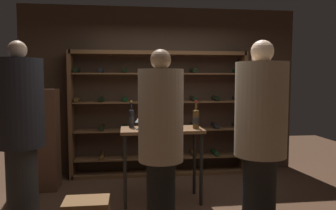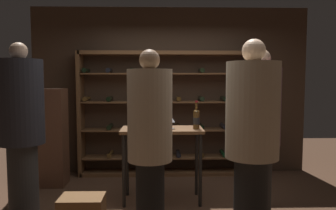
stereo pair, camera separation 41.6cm
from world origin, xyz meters
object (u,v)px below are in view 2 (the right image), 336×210
Objects in this scene: display_cabinet at (51,137)px; wine_bottle_black_capsule at (196,119)px; person_host_in_suit at (259,125)px; wine_bottle_gold_foil at (152,118)px; wine_glass_stemmed_right at (139,120)px; wine_glass_stemmed_left at (172,120)px; person_guest_blue_shirt at (252,133)px; wine_bottle_red_label at (133,117)px; tasting_table at (162,139)px; person_bystander_red_print at (150,137)px; person_guest_plum_blouse at (21,123)px; wine_rack at (167,114)px.

wine_bottle_black_capsule is (2.11, -0.73, 0.36)m from display_cabinet.
person_host_in_suit is 1.33× the size of display_cabinet.
display_cabinet is 1.71m from wine_bottle_gold_foil.
wine_bottle_black_capsule is (-0.69, 0.41, 0.02)m from person_host_in_suit.
wine_bottle_gold_foil reaches higher than wine_glass_stemmed_right.
wine_bottle_gold_foil reaches higher than wine_glass_stemmed_left.
wine_bottle_red_label is at bearing 170.75° from person_guest_blue_shirt.
tasting_table is 0.28m from wine_glass_stemmed_left.
wine_bottle_red_label is 0.98× the size of wine_bottle_black_capsule.
wine_glass_stemmed_right is (-0.18, 1.09, 0.03)m from person_bystander_red_print.
wine_rack is at bearing -166.77° from person_guest_plum_blouse.
wine_rack is 1.18m from wine_bottle_gold_foil.
display_cabinet is (-1.54, 1.76, -0.31)m from person_bystander_red_print.
display_cabinet is (-0.08, 1.20, -0.38)m from person_guest_plum_blouse.
wine_bottle_black_capsule reaches higher than wine_glass_stemmed_left.
wine_glass_stemmed_left is 0.43m from wine_glass_stemmed_right.
wine_bottle_red_label is (-1.24, 1.28, 0.00)m from person_guest_blue_shirt.
person_guest_blue_shirt is (0.85, -1.13, 0.26)m from tasting_table.
tasting_table is at bearing -1.98° from wine_glass_stemmed_right.
display_cabinet is at bearing -118.60° from person_guest_plum_blouse.
wine_glass_stemmed_left is at bearing -19.02° from wine_bottle_red_label.
wine_rack is 2.40m from person_guest_plum_blouse.
tasting_table is at bearing -94.66° from wine_rack.
tasting_table is at bearing 173.85° from wine_bottle_black_capsule.
person_guest_plum_blouse is at bearing -150.72° from wine_bottle_red_label.
tasting_table is at bearing 163.62° from person_guest_blue_shirt.
wine_bottle_gold_foil is (-0.98, 1.17, 0.00)m from person_guest_blue_shirt.
wine_bottle_black_capsule is at bearing -74.61° from person_host_in_suit.
person_host_in_suit reaches higher than wine_glass_stemmed_right.
wine_rack reaches higher than wine_glass_stemmed_left.
person_guest_plum_blouse is 13.70× the size of wine_glass_stemmed_right.
person_guest_plum_blouse is 1.39m from wine_glass_stemmed_right.
tasting_table is 1.11m from person_bystander_red_print.
wine_rack reaches higher than wine_bottle_black_capsule.
wine_bottle_red_label is at bearing -65.69° from person_host_in_suit.
person_bystander_red_print is (-0.22, -2.27, 0.02)m from wine_rack.
wine_bottle_gold_foil is at bearing 171.76° from wine_bottle_black_capsule.
person_bystander_red_print is at bearing -17.92° from person_host_in_suit.
person_bystander_red_print reaches higher than wine_glass_stemmed_right.
person_guest_blue_shirt is at bearing -50.10° from wine_bottle_gold_foil.
person_host_in_suit reaches higher than wine_bottle_gold_foil.
person_bystander_red_print reaches higher than wine_bottle_gold_foil.
wine_bottle_gold_foil is (-1.26, 0.49, 0.02)m from person_host_in_suit.
wine_bottle_gold_foil reaches higher than tasting_table.
wine_rack is at bearing 91.81° from person_bystander_red_print.
person_bystander_red_print is at bearing -80.83° from wine_glass_stemmed_right.
person_guest_blue_shirt is 1.16m from wine_bottle_black_capsule.
wine_rack is 1.50× the size of person_host_in_suit.
wine_glass_stemmed_right reaches higher than tasting_table.
person_host_in_suit is (0.28, 0.68, -0.02)m from person_guest_blue_shirt.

